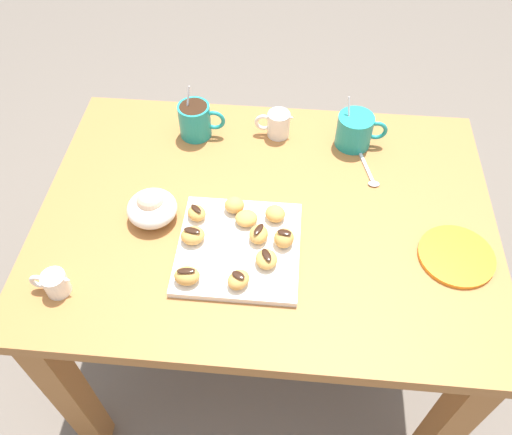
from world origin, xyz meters
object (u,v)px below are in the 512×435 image
Objects in this scene: pastry_plate_square at (239,248)px; beignet_6 at (259,234)px; cream_pitcher_white at (278,123)px; ice_cream_bowl at (152,207)px; beignet_3 at (246,218)px; beignet_0 at (187,276)px; coffee_mug_teal_left at (196,119)px; chocolate_sauce_pitcher at (55,283)px; beignet_2 at (197,213)px; beignet_4 at (239,280)px; beignet_5 at (234,205)px; beignet_7 at (275,214)px; dining_table at (265,245)px; coffee_mug_teal_right at (355,130)px; beignet_1 at (193,235)px; beignet_8 at (284,238)px; beignet_9 at (266,259)px; saucer_orange_left at (456,256)px.

pastry_plate_square is 5.33× the size of beignet_6.
cream_pitcher_white is 0.42m from ice_cream_bowl.
beignet_0 is at bearing -122.68° from beignet_3.
coffee_mug_teal_left is 0.56m from chocolate_sauce_pitcher.
coffee_mug_teal_left reaches higher than beignet_2.
beignet_5 reaches higher than beignet_4.
beignet_4 is 1.06× the size of beignet_7.
cream_pitcher_white reaches higher than dining_table.
cream_pitcher_white is 0.50m from beignet_4.
beignet_3 is (0.17, -0.31, -0.02)m from coffee_mug_teal_left.
ice_cream_bowl reaches higher than beignet_3.
dining_table is 0.39m from coffee_mug_teal_right.
ice_cream_bowl reaches higher than beignet_1.
coffee_mug_teal_left is 2.67× the size of beignet_0.
cream_pitcher_white is 0.39m from beignet_8.
coffee_mug_teal_left is 2.87× the size of beignet_4.
beignet_2 is 0.89× the size of beignet_9.
chocolate_sauce_pitcher is 0.45m from beignet_9.
beignet_9 is at bearing -70.81° from beignet_6.
saucer_orange_left is at bearing -58.35° from coffee_mug_teal_right.
beignet_4 is (0.17, -0.48, -0.02)m from coffee_mug_teal_left.
coffee_mug_teal_right is 0.40m from beignet_3.
saucer_orange_left is at bearing -28.97° from coffee_mug_teal_left.
ice_cream_bowl is at bearing 177.79° from beignet_3.
coffee_mug_teal_left reaches higher than chocolate_sauce_pitcher.
coffee_mug_teal_left is 1.06× the size of coffee_mug_teal_right.
beignet_4 is at bearing -118.12° from coffee_mug_teal_right.
beignet_0 and beignet_5 have the same top height.
beignet_4 is (0.22, -0.18, -0.01)m from ice_cream_bowl.
beignet_8 is (0.04, -0.38, -0.00)m from cream_pitcher_white.
beignet_5 is (-0.03, 0.03, 0.00)m from beignet_3.
beignet_1 is 0.13m from beignet_5.
pastry_plate_square is at bearing -170.78° from beignet_8.
cream_pitcher_white is 2.06× the size of beignet_4.
ice_cream_bowl is (-0.21, 0.08, 0.03)m from pastry_plate_square.
beignet_6 reaches higher than dining_table.
pastry_plate_square is 0.47m from coffee_mug_teal_right.
ice_cream_bowl is at bearing 122.59° from beignet_0.
coffee_mug_teal_right is 0.47m from beignet_9.
pastry_plate_square is 5.00× the size of beignet_0.
cream_pitcher_white is (-0.21, 0.02, -0.01)m from coffee_mug_teal_right.
pastry_plate_square is at bearing -20.15° from ice_cream_bowl.
cream_pitcher_white is 2.28× the size of beignet_2.
beignet_6 is at bearing -180.00° from saucer_orange_left.
dining_table is 21.03× the size of beignet_3.
beignet_5 is at bearing -136.28° from coffee_mug_teal_right.
dining_table is 11.88× the size of chocolate_sauce_pitcher.
beignet_7 is at bearing 4.34° from beignet_2.
cream_pitcher_white is at bearing 138.56° from saucer_orange_left.
beignet_8 is at bearing -114.69° from coffee_mug_teal_right.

